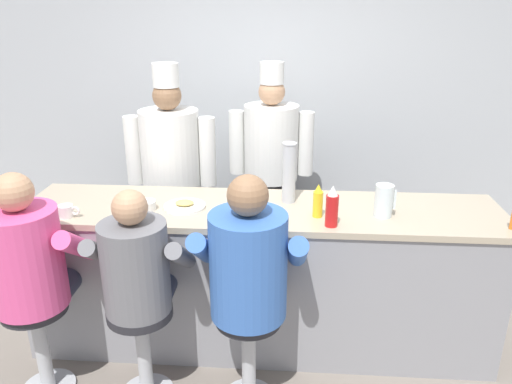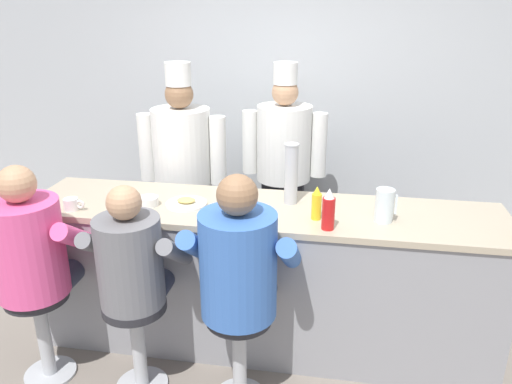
% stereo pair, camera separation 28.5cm
% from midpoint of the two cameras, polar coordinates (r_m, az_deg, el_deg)
% --- Properties ---
extents(ground_plane, '(20.00, 20.00, 0.00)m').
position_cam_midpoint_polar(ground_plane, '(3.45, 2.06, -19.84)').
color(ground_plane, slate).
extents(wall_back, '(10.00, 0.06, 2.70)m').
position_cam_midpoint_polar(wall_back, '(4.58, 5.52, 9.38)').
color(wall_back, '#B2B7BC').
rests_on(wall_back, ground_plane).
extents(diner_counter, '(3.10, 0.70, 1.01)m').
position_cam_midpoint_polar(diner_counter, '(3.44, 2.98, -9.64)').
color(diner_counter, gray).
rests_on(diner_counter, ground_plane).
extents(ketchup_bottle_red, '(0.08, 0.08, 0.25)m').
position_cam_midpoint_polar(ketchup_bottle_red, '(2.92, 11.07, -2.11)').
color(ketchup_bottle_red, red).
rests_on(ketchup_bottle_red, diner_counter).
extents(mustard_bottle_yellow, '(0.06, 0.06, 0.21)m').
position_cam_midpoint_polar(mustard_bottle_yellow, '(3.05, 9.61, -1.39)').
color(mustard_bottle_yellow, yellow).
rests_on(mustard_bottle_yellow, diner_counter).
extents(water_pitcher_clear, '(0.13, 0.11, 0.20)m').
position_cam_midpoint_polar(water_pitcher_clear, '(3.11, 17.04, -1.52)').
color(water_pitcher_clear, silver).
rests_on(water_pitcher_clear, diner_counter).
extents(breakfast_plate, '(0.27, 0.27, 0.05)m').
position_cam_midpoint_polar(breakfast_plate, '(3.26, -5.50, -1.30)').
color(breakfast_plate, white).
rests_on(breakfast_plate, diner_counter).
extents(cereal_bowl, '(0.13, 0.13, 0.06)m').
position_cam_midpoint_polar(cereal_bowl, '(3.28, -9.79, -1.09)').
color(cereal_bowl, white).
rests_on(cereal_bowl, diner_counter).
extents(coffee_mug_white, '(0.14, 0.09, 0.08)m').
position_cam_midpoint_polar(coffee_mug_white, '(3.33, -18.03, -1.38)').
color(coffee_mug_white, white).
rests_on(coffee_mug_white, diner_counter).
extents(cup_stack_steel, '(0.09, 0.09, 0.40)m').
position_cam_midpoint_polar(cup_stack_steel, '(3.24, 6.56, 2.05)').
color(cup_stack_steel, '#B7BABF').
rests_on(cup_stack_steel, diner_counter).
extents(diner_seated_pink, '(0.63, 0.62, 1.42)m').
position_cam_midpoint_polar(diner_seated_pink, '(3.19, -21.83, -6.60)').
color(diner_seated_pink, '#B2B5BA').
rests_on(diner_seated_pink, ground_plane).
extents(diner_seated_grey, '(0.57, 0.56, 1.34)m').
position_cam_midpoint_polar(diner_seated_grey, '(2.94, -11.18, -8.63)').
color(diner_seated_grey, '#B2B5BA').
rests_on(diner_seated_grey, ground_plane).
extents(diner_seated_blue, '(0.64, 0.64, 1.44)m').
position_cam_midpoint_polar(diner_seated_blue, '(2.78, 1.09, -8.97)').
color(diner_seated_blue, '#B2B5BA').
rests_on(diner_seated_blue, ground_plane).
extents(cook_in_whites_near, '(0.72, 0.46, 1.84)m').
position_cam_midpoint_polar(cook_in_whites_near, '(4.04, -6.35, 2.79)').
color(cook_in_whites_near, '#232328').
rests_on(cook_in_whites_near, ground_plane).
extents(cook_in_whites_far, '(0.71, 0.45, 1.81)m').
position_cam_midpoint_polar(cook_in_whites_far, '(4.23, 5.12, 3.51)').
color(cook_in_whites_far, '#232328').
rests_on(cook_in_whites_far, ground_plane).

